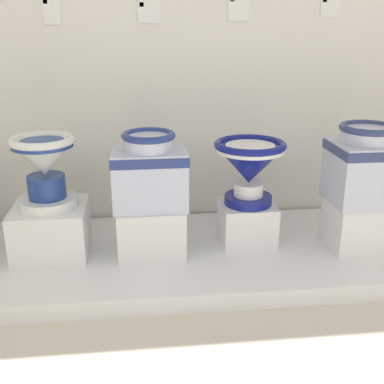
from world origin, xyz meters
TOP-DOWN VIEW (x-y plane):
  - display_platform at (2.01, 2.63)m, footprint 3.37×1.02m
  - plinth_block_slender_white at (1.18, 2.66)m, footprint 0.39×0.38m
  - antique_toilet_slender_white at (1.18, 2.66)m, footprint 0.33×0.33m
  - plinth_block_pale_glazed at (1.73, 2.62)m, footprint 0.36×0.31m
  - antique_toilet_pale_glazed at (1.73, 2.62)m, footprint 0.40×0.29m
  - plinth_block_tall_cobalt at (2.28, 2.69)m, footprint 0.30×0.29m
  - antique_toilet_tall_cobalt at (2.28, 2.69)m, footprint 0.40×0.40m
  - plinth_block_broad_patterned at (2.88, 2.56)m, footprint 0.31×0.30m
  - antique_toilet_broad_patterned at (2.88, 2.56)m, footprint 0.35×0.35m
  - info_placard_second at (1.21, 3.16)m, footprint 0.10×0.01m
  - info_placard_third at (1.76, 3.16)m, footprint 0.13×0.01m
  - info_placard_fourth at (2.29, 3.16)m, footprint 0.12×0.01m
  - info_placard_fifth at (2.85, 3.16)m, footprint 0.12×0.01m

SIDE VIEW (x-z plane):
  - display_platform at x=2.01m, z-range 0.00..0.10m
  - plinth_block_tall_cobalt at x=2.28m, z-range 0.10..0.33m
  - plinth_block_pale_glazed at x=1.73m, z-range 0.10..0.36m
  - plinth_block_broad_patterned at x=2.88m, z-range 0.10..0.37m
  - plinth_block_slender_white at x=1.18m, z-range 0.10..0.37m
  - antique_toilet_tall_cobalt at x=2.28m, z-range 0.38..0.75m
  - antique_toilet_pale_glazed at x=1.73m, z-range 0.37..0.77m
  - antique_toilet_broad_patterned at x=2.88m, z-range 0.37..0.80m
  - antique_toilet_slender_white at x=1.18m, z-range 0.42..0.80m
  - info_placard_third at x=1.76m, z-range 1.30..1.43m
  - info_placard_second at x=1.21m, z-range 1.29..1.45m
  - info_placard_fourth at x=2.29m, z-range 1.31..1.46m
  - info_placard_fifth at x=2.85m, z-range 1.34..1.46m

